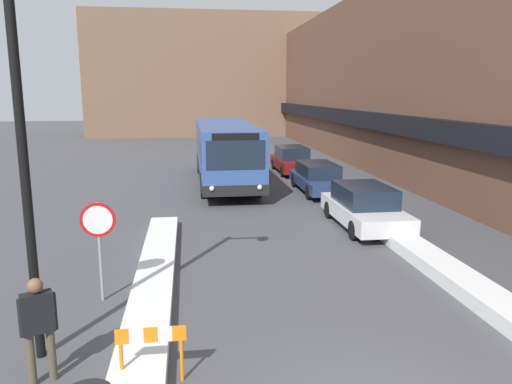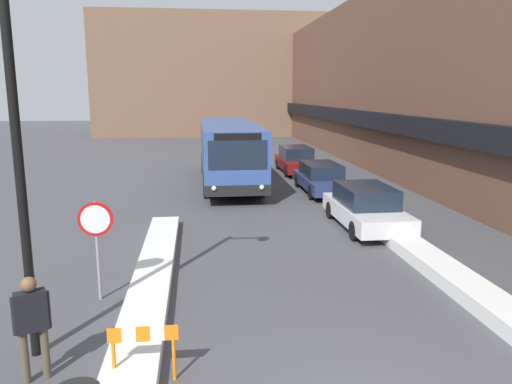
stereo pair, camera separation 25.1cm
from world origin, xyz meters
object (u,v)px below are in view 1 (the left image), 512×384
Objects in this scene: parked_car_front at (364,206)px; pedestrian at (38,321)px; parked_car_back at (292,160)px; stop_sign at (99,230)px; construction_barricade at (151,344)px; street_lamp at (36,107)px; city_bus at (225,151)px; parked_car_middle at (318,177)px.

parked_car_front is 11.77m from pedestrian.
stop_sign is (-7.88, -17.24, 0.87)m from parked_car_back.
construction_barricade is at bearing -127.41° from parked_car_front.
street_lamp is (-8.30, -7.50, 3.60)m from parked_car_front.
parked_car_back is 21.55m from street_lamp.
parked_car_back is 22.03m from pedestrian.
street_lamp is at bearing -104.29° from city_bus.
parked_car_middle is 1.03× the size of parked_car_back.
parked_car_front is 9.47m from stop_sign.
stop_sign reaches higher than parked_car_middle.
parked_car_front is 11.75m from street_lamp.
parked_car_front is 2.61× the size of pedestrian.
parked_car_middle is 4.39× the size of construction_barricade.
parked_car_middle is at bearing 66.02° from construction_barricade.
street_lamp is 4.18m from construction_barricade.
stop_sign is (-7.88, -5.18, 0.89)m from parked_car_front.
construction_barricade is at bearing -113.98° from parked_car_middle.
street_lamp reaches higher than construction_barricade.
city_bus is 17.95m from pedestrian.
city_bus is at bearing 114.13° from parked_car_front.
city_bus reaches higher than parked_car_middle.
parked_car_front is at bearing 33.30° from stop_sign.
construction_barricade is (-6.57, -8.59, -0.05)m from parked_car_front.
parked_car_middle reaches higher than construction_barricade.
pedestrian is at bearing -97.49° from stop_sign.
parked_car_back is (4.07, 2.97, -0.93)m from city_bus.
parked_car_middle is 16.17m from construction_barricade.
pedestrian is (-8.30, -8.34, 0.33)m from parked_car_front.
parked_car_front is 2.04× the size of stop_sign.
parked_car_front reaches higher than parked_car_middle.
construction_barricade is at bearing -32.80° from pedestrian.
city_bus is 1.62× the size of street_lamp.
parked_car_back is 18.98m from stop_sign.
stop_sign is at bearing 79.76° from street_lamp.
street_lamp reaches higher than parked_car_front.
city_bus reaches higher than parked_car_back.
parked_car_middle is 16.73m from pedestrian.
pedestrian is at bearing -119.75° from parked_car_middle.
parked_car_middle is (4.07, -2.92, -0.98)m from city_bus.
construction_barricade is at bearing -32.31° from street_lamp.
stop_sign is 3.78m from construction_barricade.
construction_barricade is (-2.50, -17.69, -1.00)m from city_bus.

